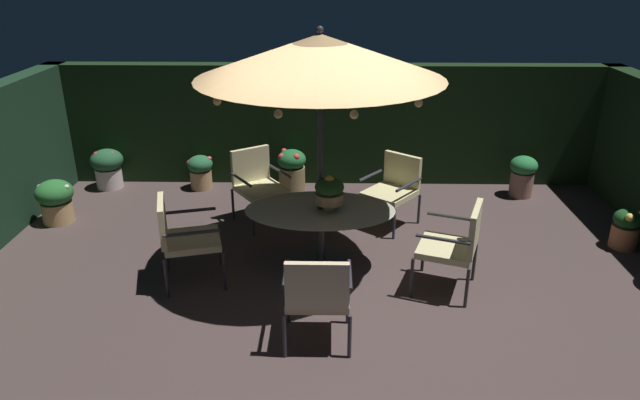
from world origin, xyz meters
The scene contains 16 objects.
ground_plane centered at (0.00, 0.00, -0.01)m, with size 8.63×6.42×0.02m, color #423432.
hedge_backdrop_rear centered at (0.00, 3.06, 0.92)m, with size 8.63×0.30×1.83m, color black.
patio_dining_table centered at (-0.11, 0.29, 0.55)m, with size 1.68×1.10×0.71m.
patio_umbrella centered at (-0.11, 0.29, 2.37)m, with size 2.56×2.56×2.67m.
centerpiece_planter centered at (-0.01, 0.24, 0.94)m, with size 0.32×0.32×0.41m.
patio_chair_north centered at (-0.11, -1.22, 0.56)m, with size 0.61×0.56×0.94m.
patio_chair_northeast centered at (1.31, -0.23, 0.57)m, with size 0.76×0.77×0.98m.
patio_chair_east centered at (0.83, 1.47, 0.53)m, with size 0.85×0.86×0.91m.
patio_chair_southeast centered at (-0.97, 1.54, 0.56)m, with size 0.84×0.84×0.96m.
patio_chair_south centered at (-1.58, -0.10, 0.57)m, with size 0.76×0.74×0.97m.
potted_plant_left_near centered at (-1.99, 2.66, 0.28)m, with size 0.39×0.38×0.52m.
potted_plant_front_corner centered at (3.59, 0.80, 0.26)m, with size 0.33×0.34×0.50m.
potted_plant_left_far centered at (-3.41, 2.67, 0.34)m, with size 0.48×0.48×0.61m.
potted_plant_back_right centered at (2.83, 2.45, 0.34)m, with size 0.40×0.40×0.62m.
potted_plant_back_left centered at (-3.65, 1.40, 0.32)m, with size 0.48×0.48×0.59m.
potted_plant_right_near centered at (-0.59, 2.61, 0.34)m, with size 0.43×0.43×0.64m.
Camera 1 is at (-0.00, -5.57, 3.28)m, focal length 32.37 mm.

